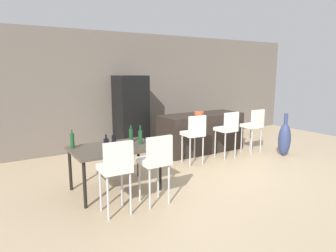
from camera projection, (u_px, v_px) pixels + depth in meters
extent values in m
plane|color=tan|center=(217.00, 167.00, 6.20)|extent=(10.00, 10.00, 0.00)
cube|color=#665B51|center=(153.00, 89.00, 8.19)|extent=(10.00, 0.12, 2.90)
cube|color=black|center=(201.00, 133.00, 7.38)|extent=(2.08, 0.80, 0.92)
cube|color=silver|center=(193.00, 134.00, 6.32)|extent=(0.43, 0.43, 0.08)
cube|color=silver|center=(197.00, 125.00, 6.14)|extent=(0.40, 0.09, 0.36)
cylinder|color=#B2B2B7|center=(182.00, 149.00, 6.45)|extent=(0.03, 0.03, 0.61)
cylinder|color=#B2B2B7|center=(195.00, 147.00, 6.60)|extent=(0.03, 0.03, 0.61)
cylinder|color=#B2B2B7|center=(190.00, 152.00, 6.17)|extent=(0.03, 0.03, 0.61)
cylinder|color=#B2B2B7|center=(203.00, 150.00, 6.32)|extent=(0.03, 0.03, 0.61)
cube|color=silver|center=(226.00, 129.00, 6.81)|extent=(0.41, 0.41, 0.08)
cube|color=silver|center=(231.00, 121.00, 6.63)|extent=(0.40, 0.07, 0.36)
cylinder|color=#B2B2B7|center=(215.00, 143.00, 6.92)|extent=(0.03, 0.03, 0.61)
cylinder|color=#B2B2B7|center=(225.00, 142.00, 7.09)|extent=(0.03, 0.03, 0.61)
cylinder|color=#B2B2B7|center=(225.00, 146.00, 6.66)|extent=(0.03, 0.03, 0.61)
cylinder|color=#B2B2B7|center=(235.00, 144.00, 6.83)|extent=(0.03, 0.03, 0.61)
cube|color=silver|center=(252.00, 126.00, 7.25)|extent=(0.41, 0.41, 0.08)
cube|color=silver|center=(258.00, 118.00, 7.07)|extent=(0.40, 0.07, 0.36)
cylinder|color=#B2B2B7|center=(241.00, 139.00, 7.36)|extent=(0.03, 0.03, 0.61)
cylinder|color=#B2B2B7|center=(250.00, 138.00, 7.53)|extent=(0.03, 0.03, 0.61)
cylinder|color=#B2B2B7|center=(252.00, 142.00, 7.10)|extent=(0.03, 0.03, 0.61)
cylinder|color=#B2B2B7|center=(261.00, 140.00, 7.27)|extent=(0.03, 0.03, 0.61)
cube|color=#4C4238|center=(114.00, 148.00, 4.88)|extent=(1.37, 0.92, 0.04)
cylinder|color=black|center=(70.00, 170.00, 4.95)|extent=(0.05, 0.05, 0.70)
cylinder|color=black|center=(138.00, 158.00, 5.60)|extent=(0.05, 0.05, 0.70)
cylinder|color=black|center=(85.00, 185.00, 4.29)|extent=(0.05, 0.05, 0.70)
cylinder|color=black|center=(160.00, 170.00, 4.94)|extent=(0.05, 0.05, 0.70)
cube|color=silver|center=(114.00, 168.00, 4.10)|extent=(0.41, 0.41, 0.08)
cube|color=silver|center=(118.00, 155.00, 3.91)|extent=(0.40, 0.07, 0.36)
cylinder|color=#B2B2B7|center=(100.00, 190.00, 4.22)|extent=(0.03, 0.03, 0.61)
cylinder|color=#B2B2B7|center=(122.00, 186.00, 4.37)|extent=(0.03, 0.03, 0.61)
cylinder|color=#B2B2B7|center=(108.00, 198.00, 3.94)|extent=(0.03, 0.03, 0.61)
cylinder|color=#B2B2B7|center=(131.00, 194.00, 4.10)|extent=(0.03, 0.03, 0.61)
cube|color=silver|center=(154.00, 161.00, 4.42)|extent=(0.40, 0.40, 0.08)
cube|color=silver|center=(160.00, 149.00, 4.24)|extent=(0.40, 0.06, 0.36)
cylinder|color=#B2B2B7|center=(140.00, 182.00, 4.53)|extent=(0.03, 0.03, 0.61)
cylinder|color=#B2B2B7|center=(158.00, 178.00, 4.70)|extent=(0.03, 0.03, 0.61)
cylinder|color=#B2B2B7|center=(150.00, 189.00, 4.26)|extent=(0.03, 0.03, 0.61)
cylinder|color=#B2B2B7|center=(169.00, 184.00, 4.43)|extent=(0.03, 0.03, 0.61)
cylinder|color=#194723|center=(131.00, 135.00, 5.17)|extent=(0.06, 0.06, 0.24)
cylinder|color=#194723|center=(131.00, 127.00, 5.14)|extent=(0.02, 0.02, 0.06)
cylinder|color=#194723|center=(140.00, 137.00, 5.03)|extent=(0.06, 0.06, 0.23)
cylinder|color=#194723|center=(140.00, 128.00, 5.00)|extent=(0.02, 0.02, 0.09)
cylinder|color=black|center=(106.00, 147.00, 4.37)|extent=(0.08, 0.08, 0.25)
cylinder|color=black|center=(106.00, 137.00, 4.35)|extent=(0.03, 0.03, 0.06)
cylinder|color=black|center=(114.00, 143.00, 4.61)|extent=(0.07, 0.07, 0.24)
cylinder|color=black|center=(114.00, 133.00, 4.58)|extent=(0.02, 0.02, 0.09)
cylinder|color=#194723|center=(72.00, 141.00, 4.76)|extent=(0.06, 0.06, 0.24)
cylinder|color=#194723|center=(72.00, 132.00, 4.74)|extent=(0.02, 0.02, 0.06)
cylinder|color=silver|center=(108.00, 152.00, 4.56)|extent=(0.06, 0.06, 0.00)
cylinder|color=silver|center=(108.00, 149.00, 4.55)|extent=(0.01, 0.01, 0.08)
cone|color=silver|center=(107.00, 144.00, 4.54)|extent=(0.07, 0.07, 0.09)
cube|color=black|center=(131.00, 113.00, 7.46)|extent=(0.72, 0.68, 1.84)
cylinder|color=#C6512D|center=(199.00, 113.00, 7.19)|extent=(0.24, 0.24, 0.07)
ellipsoid|color=navy|center=(284.00, 140.00, 6.97)|extent=(0.28, 0.28, 0.76)
cylinder|color=navy|center=(286.00, 119.00, 6.88)|extent=(0.08, 0.08, 0.25)
cylinder|color=beige|center=(225.00, 131.00, 9.26)|extent=(0.24, 0.24, 0.22)
sphere|color=#2D6B33|center=(226.00, 122.00, 9.20)|extent=(0.44, 0.44, 0.44)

